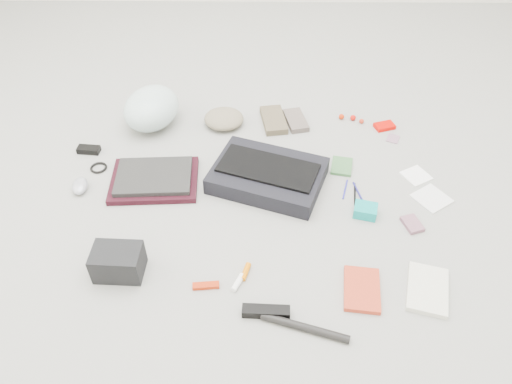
{
  "coord_description": "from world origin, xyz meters",
  "views": [
    {
      "loc": [
        0.02,
        -1.47,
        1.45
      ],
      "look_at": [
        0.0,
        0.0,
        0.05
      ],
      "focal_mm": 35.0,
      "sensor_mm": 36.0,
      "label": 1
    }
  ],
  "objects_px": {
    "laptop": "(154,176)",
    "book_red": "(362,289)",
    "messenger_bag": "(268,176)",
    "camera_bag": "(118,262)",
    "accordion_wallet": "(365,211)",
    "bike_helmet": "(151,108)"
  },
  "relations": [
    {
      "from": "laptop",
      "to": "bike_helmet",
      "type": "height_order",
      "value": "bike_helmet"
    },
    {
      "from": "laptop",
      "to": "book_red",
      "type": "relative_size",
      "value": 1.72
    },
    {
      "from": "bike_helmet",
      "to": "accordion_wallet",
      "type": "xyz_separation_m",
      "value": [
        0.95,
        -0.61,
        -0.07
      ]
    },
    {
      "from": "laptop",
      "to": "accordion_wallet",
      "type": "height_order",
      "value": "laptop"
    },
    {
      "from": "laptop",
      "to": "bike_helmet",
      "type": "bearing_deg",
      "value": 96.36
    },
    {
      "from": "laptop",
      "to": "book_red",
      "type": "bearing_deg",
      "value": -37.45
    },
    {
      "from": "laptop",
      "to": "book_red",
      "type": "xyz_separation_m",
      "value": [
        0.81,
        -0.55,
        -0.03
      ]
    },
    {
      "from": "camera_bag",
      "to": "book_red",
      "type": "distance_m",
      "value": 0.86
    },
    {
      "from": "book_red",
      "to": "laptop",
      "type": "bearing_deg",
      "value": 152.62
    },
    {
      "from": "messenger_bag",
      "to": "laptop",
      "type": "relative_size",
      "value": 1.44
    },
    {
      "from": "messenger_bag",
      "to": "camera_bag",
      "type": "relative_size",
      "value": 2.64
    },
    {
      "from": "accordion_wallet",
      "to": "messenger_bag",
      "type": "bearing_deg",
      "value": 168.51
    },
    {
      "from": "bike_helmet",
      "to": "messenger_bag",
      "type": "bearing_deg",
      "value": -17.81
    },
    {
      "from": "camera_bag",
      "to": "book_red",
      "type": "xyz_separation_m",
      "value": [
        0.86,
        -0.07,
        -0.05
      ]
    },
    {
      "from": "messenger_bag",
      "to": "bike_helmet",
      "type": "distance_m",
      "value": 0.7
    },
    {
      "from": "bike_helmet",
      "to": "camera_bag",
      "type": "distance_m",
      "value": 0.9
    },
    {
      "from": "messenger_bag",
      "to": "book_red",
      "type": "height_order",
      "value": "messenger_bag"
    },
    {
      "from": "messenger_bag",
      "to": "bike_helmet",
      "type": "height_order",
      "value": "bike_helmet"
    },
    {
      "from": "camera_bag",
      "to": "messenger_bag",
      "type": "bearing_deg",
      "value": 44.67
    },
    {
      "from": "bike_helmet",
      "to": "accordion_wallet",
      "type": "relative_size",
      "value": 3.44
    },
    {
      "from": "accordion_wallet",
      "to": "laptop",
      "type": "bearing_deg",
      "value": -177.39
    },
    {
      "from": "book_red",
      "to": "messenger_bag",
      "type": "bearing_deg",
      "value": 127.02
    }
  ]
}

